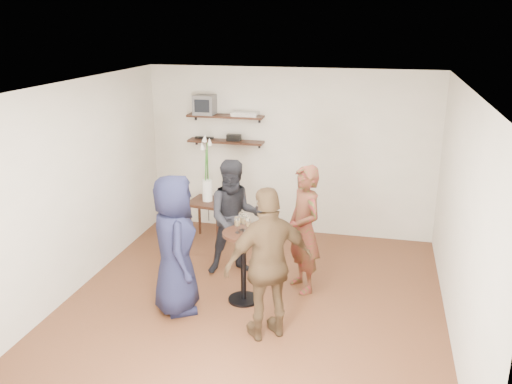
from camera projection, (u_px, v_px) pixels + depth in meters
room at (252, 203)px, 6.12m from camera, size 4.58×5.08×2.68m
shelf_upper at (225, 116)px, 8.37m from camera, size 1.20×0.25×0.04m
shelf_lower at (226, 141)px, 8.50m from camera, size 1.20×0.25×0.04m
crt_monitor at (205, 105)px, 8.39m from camera, size 0.32×0.30×0.30m
dvd_deck at (245, 114)px, 8.29m from camera, size 0.40×0.24×0.06m
radio at (234, 138)px, 8.45m from camera, size 0.22×0.10×0.10m
power_strip at (204, 138)px, 8.61m from camera, size 0.30×0.05×0.03m
side_table at (208, 207)px, 8.27m from camera, size 0.61×0.61×0.65m
vase_lilies at (207, 180)px, 8.14m from camera, size 0.20×0.21×1.05m
drinks_table at (243, 257)px, 6.46m from camera, size 0.49×0.49×0.90m
wine_glass_fl at (237, 222)px, 6.30m from camera, size 0.07×0.07×0.20m
wine_glass_fr at (249, 223)px, 6.28m from camera, size 0.06×0.06×0.19m
wine_glass_bl at (242, 218)px, 6.37m from camera, size 0.07×0.07×0.22m
wine_glass_br at (245, 220)px, 6.33m from camera, size 0.07×0.07×0.21m
person_plaid at (304, 229)px, 6.68m from camera, size 0.66×0.71×1.62m
person_dark at (235, 218)px, 7.15m from camera, size 0.93×0.84×1.57m
person_navy at (175, 245)px, 6.18m from camera, size 0.84×0.96×1.65m
person_brown at (269, 264)px, 5.66m from camera, size 1.05×0.89×1.68m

